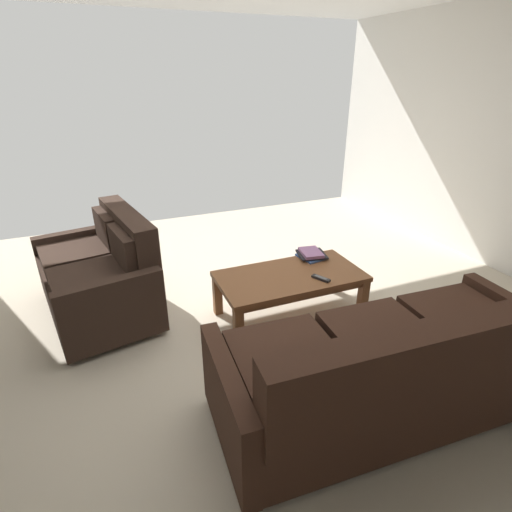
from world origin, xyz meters
TOP-DOWN VIEW (x-y plane):
  - ground_plane at (0.00, 0.00)m, footprint 5.77×5.82m
  - sofa_main at (-0.39, 1.28)m, footprint 2.13×0.97m
  - loveseat_near at (1.14, -0.63)m, footprint 1.01×1.41m
  - coffee_table at (-0.33, 0.05)m, footprint 1.23×0.63m
  - book_stack at (-0.66, -0.19)m, footprint 0.29×0.28m
  - tv_remote at (-0.52, 0.22)m, footprint 0.11×0.16m

SIDE VIEW (x-z plane):
  - ground_plane at x=0.00m, z-range -0.01..0.00m
  - coffee_table at x=-0.33m, z-range 0.14..0.55m
  - sofa_main at x=-0.39m, z-range -0.06..0.79m
  - loveseat_near at x=1.14m, z-range -0.07..0.83m
  - tv_remote at x=-0.52m, z-range 0.41..0.43m
  - book_stack at x=-0.66m, z-range 0.41..0.47m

